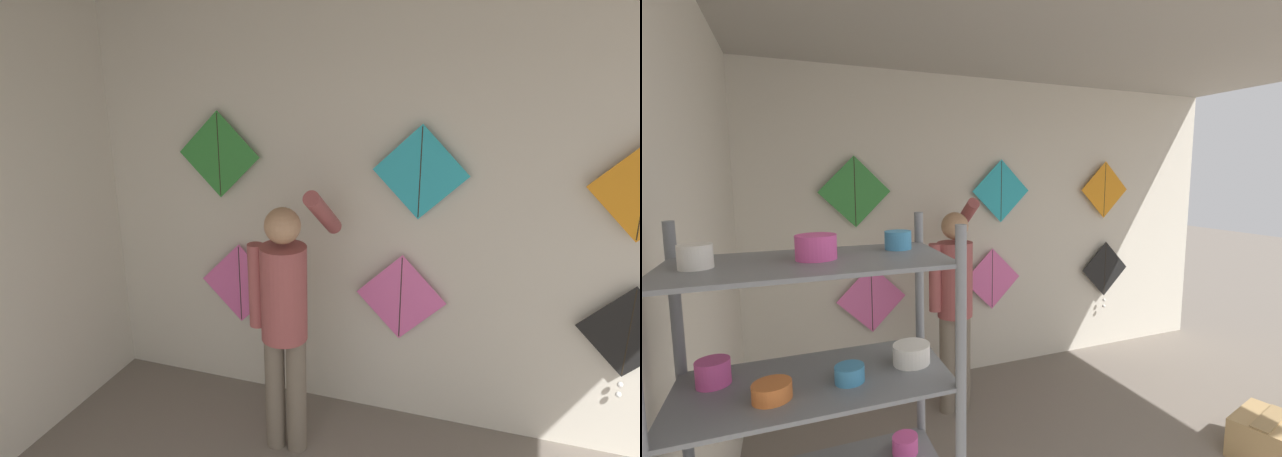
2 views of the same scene
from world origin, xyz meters
TOP-DOWN VIEW (x-y plane):
  - back_panel at (0.00, 3.49)m, footprint 5.23×0.06m
  - shopkeeper at (-0.63, 2.87)m, footprint 0.44×0.62m
  - kite_0 at (-1.19, 3.40)m, footprint 0.60×0.01m
  - kite_1 at (-0.03, 3.40)m, footprint 0.60×0.01m
  - kite_2 at (1.34, 3.40)m, footprint 0.60×0.04m
  - kite_3 at (-1.31, 3.40)m, footprint 0.60×0.01m
  - kite_4 at (0.06, 3.40)m, footprint 0.60×0.01m

SIDE VIEW (x-z plane):
  - kite_0 at x=-1.19m, z-range 0.55..1.14m
  - kite_2 at x=1.34m, z-range 0.50..1.24m
  - kite_1 at x=-0.03m, z-range 0.62..1.21m
  - shopkeeper at x=-0.63m, z-range 0.11..1.84m
  - back_panel at x=0.00m, z-range 0.00..2.80m
  - kite_4 at x=0.06m, z-range 1.46..2.06m
  - kite_3 at x=-1.31m, z-range 1.48..2.07m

